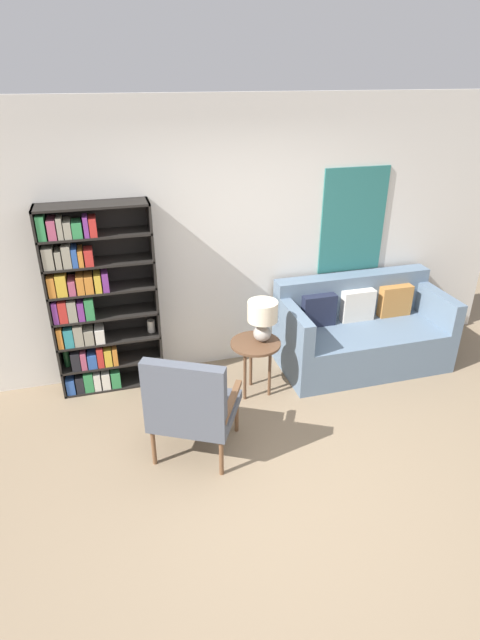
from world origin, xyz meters
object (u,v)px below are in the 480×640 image
(bookshelf, at_px, (91,307))
(table_lamp, at_px, (263,316))
(armchair, at_px, (190,404))
(side_table, at_px, (255,349))
(couch, at_px, (360,333))

(bookshelf, xyz_separation_m, table_lamp, (1.52, -0.52, -0.06))
(armchair, relative_size, side_table, 1.70)
(couch, distance_m, side_table, 1.31)
(bookshelf, xyz_separation_m, couch, (2.72, -0.26, -0.54))
(couch, height_order, table_lamp, table_lamp)
(armchair, xyz_separation_m, side_table, (0.76, 0.74, -0.03))
(armchair, distance_m, table_lamp, 1.16)
(couch, bearing_deg, bookshelf, 174.56)
(bookshelf, bearing_deg, table_lamp, -18.85)
(side_table, relative_size, table_lamp, 1.41)
(bookshelf, distance_m, table_lamp, 1.61)
(couch, bearing_deg, table_lamp, -167.70)
(couch, xyz_separation_m, side_table, (-1.27, -0.28, 0.15))
(bookshelf, distance_m, side_table, 1.60)
(bookshelf, bearing_deg, couch, -5.44)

